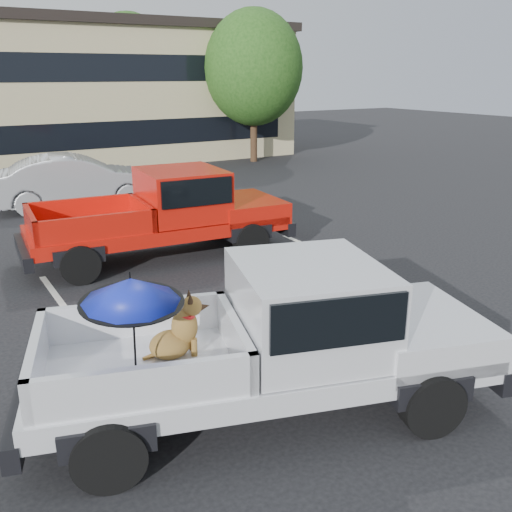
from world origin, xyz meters
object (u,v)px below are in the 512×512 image
object	(u,v)px
red_pickup	(175,209)
tree_back	(130,65)
silver_sedan	(77,181)
silver_pickup	(288,331)
tree_right	(254,68)

from	to	relation	value
red_pickup	tree_back	bearing A→B (deg)	77.53
tree_back	red_pickup	distance (m)	20.71
tree_back	silver_sedan	xyz separation A→B (m)	(-6.64, -13.42, -3.60)
tree_back	silver_pickup	size ratio (longest dim) A/B	1.18
tree_right	red_pickup	bearing A→B (deg)	-127.99
tree_right	silver_sedan	bearing A→B (deg)	-150.66
red_pickup	silver_sedan	distance (m)	6.15
silver_pickup	silver_sedan	xyz separation A→B (m)	(0.75, 12.67, -0.24)
tree_right	silver_sedan	distance (m)	11.57
tree_right	silver_pickup	xyz separation A→B (m)	(-10.39, -18.09, -3.16)
silver_sedan	red_pickup	bearing A→B (deg)	-165.69
silver_pickup	red_pickup	bearing A→B (deg)	94.66
tree_back	silver_sedan	size ratio (longest dim) A/B	1.44
red_pickup	silver_pickup	bearing A→B (deg)	-97.30
tree_back	silver_sedan	bearing A→B (deg)	-116.34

